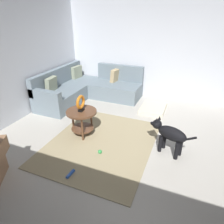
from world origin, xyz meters
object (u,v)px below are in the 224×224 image
at_px(sectional_couch, 87,89).
at_px(side_table, 82,116).
at_px(torus_sculpture, 81,103).
at_px(dog_toy_rope, 70,174).
at_px(dog_bed_mat, 153,108).
at_px(dog_toy_ball, 100,152).
at_px(dog, 169,134).

bearing_deg(sectional_couch, side_table, -153.93).
distance_m(torus_sculpture, dog_toy_rope, 1.34).
height_order(dog_bed_mat, dog_toy_rope, dog_bed_mat).
distance_m(dog_toy_ball, dog_toy_rope, 0.68).
distance_m(side_table, dog_toy_rope, 1.22).
xyz_separation_m(dog_toy_ball, dog_toy_rope, (-0.65, 0.20, -0.01)).
height_order(torus_sculpture, dog_toy_rope, torus_sculpture).
xyz_separation_m(sectional_couch, torus_sculpture, (-1.71, -0.84, 0.42)).
relative_size(dog_bed_mat, dog_toy_rope, 4.38).
xyz_separation_m(torus_sculpture, dog_toy_ball, (-0.43, -0.59, -0.67)).
bearing_deg(dog, side_table, 112.62).
height_order(torus_sculpture, dog, torus_sculpture).
xyz_separation_m(sectional_couch, side_table, (-1.71, -0.84, 0.12)).
distance_m(dog_bed_mat, dog_toy_rope, 2.87).
height_order(torus_sculpture, dog_toy_ball, torus_sculpture).
xyz_separation_m(dog, dog_toy_ball, (-0.50, 1.10, -0.34)).
xyz_separation_m(side_table, dog_toy_ball, (-0.43, -0.59, -0.38)).
bearing_deg(dog_toy_ball, dog_toy_rope, 163.28).
relative_size(side_table, torus_sculpture, 1.84).
bearing_deg(torus_sculpture, dog, -87.51).
height_order(side_table, dog_toy_rope, side_table).
bearing_deg(dog_bed_mat, dog_toy_ball, 166.58).
bearing_deg(side_table, torus_sculpture, 0.00).
relative_size(sectional_couch, side_table, 3.75).
relative_size(side_table, dog, 0.74).
distance_m(sectional_couch, dog_bed_mat, 1.95).
distance_m(sectional_couch, dog_toy_rope, 3.06).
distance_m(torus_sculpture, dog_toy_ball, 1.00).
xyz_separation_m(torus_sculpture, dog_bed_mat, (1.70, -1.10, -0.67)).
height_order(dog_toy_ball, dog_toy_rope, dog_toy_ball).
relative_size(torus_sculpture, dog_toy_ball, 4.43).
relative_size(dog, dog_toy_rope, 4.46).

